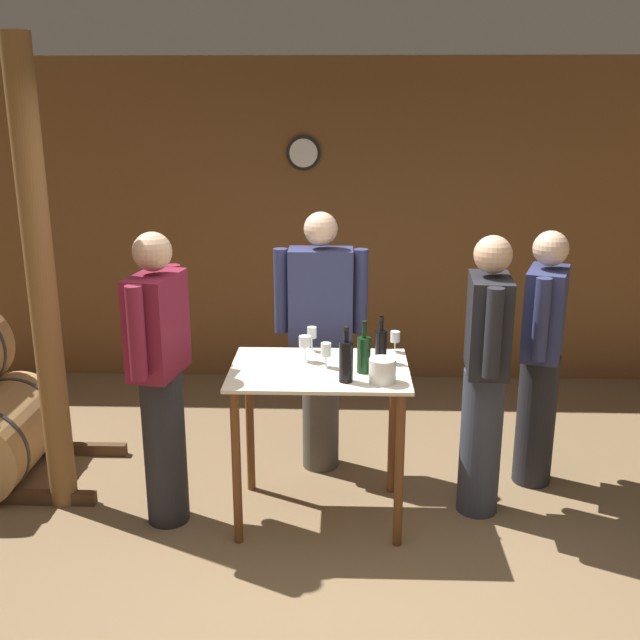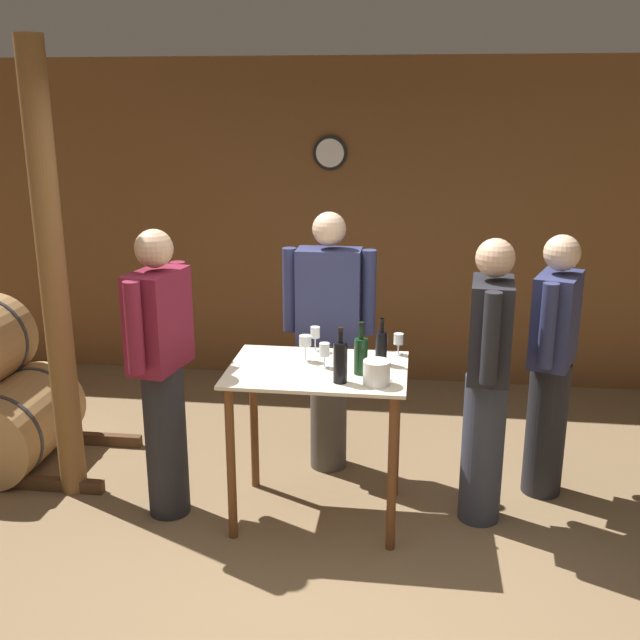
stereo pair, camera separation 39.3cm
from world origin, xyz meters
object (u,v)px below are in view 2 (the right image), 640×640
at_px(wine_bottle_left, 361,355).
at_px(person_visitor_with_scarf, 329,337).
at_px(wine_glass_near_center, 315,334).
at_px(wine_bottle_far_left, 340,361).
at_px(wine_glass_near_right, 324,351).
at_px(ice_bucket, 377,373).
at_px(person_visitor_bearded, 552,362).
at_px(person_visitor_near_door, 162,370).
at_px(wine_glass_far_side, 399,340).
at_px(person_host, 487,378).
at_px(wine_glass_near_left, 305,342).
at_px(wooden_post, 54,281).
at_px(wine_bottle_center, 381,346).

xyz_separation_m(wine_bottle_left, person_visitor_with_scarf, (-0.26, 0.69, -0.13)).
xyz_separation_m(wine_bottle_left, wine_glass_near_center, (-0.30, 0.36, -0.00)).
bearing_deg(wine_bottle_far_left, wine_glass_near_right, 116.26).
xyz_separation_m(wine_bottle_far_left, ice_bucket, (0.20, -0.00, -0.05)).
relative_size(person_visitor_bearded, person_visitor_near_door, 0.96).
bearing_deg(person_visitor_near_door, wine_glass_far_side, 15.61).
xyz_separation_m(wine_glass_near_center, person_host, (0.99, -0.20, -0.15)).
bearing_deg(wine_glass_near_center, wine_glass_far_side, -0.40).
distance_m(wine_bottle_far_left, wine_glass_near_left, 0.39).
bearing_deg(wine_glass_near_right, wine_glass_near_center, 107.89).
xyz_separation_m(wooden_post, wine_bottle_far_left, (1.70, -0.30, -0.31)).
xyz_separation_m(wine_glass_near_left, wine_glass_far_side, (0.52, 0.18, -0.03)).
relative_size(wine_glass_far_side, person_visitor_near_door, 0.07).
distance_m(wine_bottle_left, ice_bucket, 0.18).
bearing_deg(person_visitor_near_door, person_visitor_bearded, 13.52).
height_order(ice_bucket, person_visitor_near_door, person_visitor_near_door).
xyz_separation_m(wooden_post, ice_bucket, (1.90, -0.31, -0.36)).
xyz_separation_m(wine_glass_near_left, wine_glass_near_center, (0.03, 0.18, -0.01)).
bearing_deg(person_visitor_with_scarf, wine_bottle_far_left, -79.36).
xyz_separation_m(wine_bottle_far_left, person_visitor_with_scarf, (-0.16, 0.83, -0.14)).
height_order(wine_glass_near_left, ice_bucket, wine_glass_near_left).
bearing_deg(person_visitor_with_scarf, person_visitor_near_door, -140.78).
xyz_separation_m(wine_glass_far_side, ice_bucket, (-0.10, -0.50, -0.02)).
distance_m(wine_bottle_left, wine_glass_near_left, 0.37).
bearing_deg(wooden_post, person_host, -0.09).
xyz_separation_m(wooden_post, person_host, (2.50, -0.00, -0.47)).
height_order(person_host, person_visitor_near_door, person_visitor_near_door).
relative_size(wine_glass_near_right, person_host, 0.09).
distance_m(wine_bottle_far_left, ice_bucket, 0.20).
distance_m(wine_bottle_center, person_host, 0.61).
xyz_separation_m(wine_glass_near_center, wine_glass_near_right, (0.09, -0.28, -0.01)).
height_order(wine_bottle_far_left, wine_bottle_center, wine_bottle_far_left).
bearing_deg(person_host, wooden_post, 179.91).
height_order(wine_bottle_center, wine_glass_near_right, wine_bottle_center).
relative_size(wine_glass_near_right, wine_glass_far_side, 1.12).
relative_size(wine_bottle_far_left, wine_bottle_left, 1.03).
xyz_separation_m(wine_bottle_left, person_host, (0.69, 0.15, -0.15)).
bearing_deg(wine_glass_near_right, person_visitor_with_scarf, 94.55).
bearing_deg(wine_bottle_left, ice_bucket, -57.40).
bearing_deg(wine_glass_near_center, wooden_post, -172.48).
bearing_deg(ice_bucket, wine_glass_near_right, 143.64).
bearing_deg(wine_glass_far_side, wine_bottle_center, -117.51).
xyz_separation_m(wine_bottle_left, wine_glass_near_left, (-0.33, 0.17, 0.01)).
xyz_separation_m(wine_glass_near_center, ice_bucket, (0.39, -0.50, -0.04)).
relative_size(wine_glass_near_left, person_visitor_near_door, 0.09).
distance_m(wine_glass_near_center, person_host, 1.03).
distance_m(wine_glass_near_left, person_visitor_near_door, 0.83).
bearing_deg(person_visitor_bearded, wine_bottle_center, -161.03).
distance_m(wine_bottle_left, person_visitor_bearded, 1.23).
xyz_separation_m(wine_glass_near_left, person_host, (1.03, -0.02, -0.16)).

